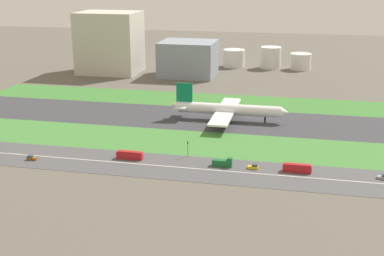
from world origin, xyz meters
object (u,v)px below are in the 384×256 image
truck_1 (223,163)px  hangar_building (188,59)px  car_3 (253,167)px  car_2 (32,158)px  bus_1 (130,155)px  fuel_tank_west (234,58)px  bus_0 (297,168)px  car_0 (383,177)px  airliner (226,109)px  traffic_light (188,148)px  fuel_tank_east (300,61)px  terminal_building (110,43)px  fuel_tank_centre (271,58)px

truck_1 → hangar_building: hangar_building is taller
car_3 → car_2: 96.01m
bus_1 → fuel_tank_west: 227.56m
car_3 → bus_0: bus_0 is taller
car_2 → car_0: (146.90, 10.00, 0.00)m
truck_1 → bus_0: truck_1 is taller
bus_1 → bus_0: bearing=0.0°
car_0 → bus_1: bearing=-180.0°
airliner → bus_1: airliner is taller
car_2 → hangar_building: 194.30m
car_0 → traffic_light: traffic_light is taller
car_2 → fuel_tank_east: 261.93m
airliner → truck_1: 68.72m
terminal_building → fuel_tank_west: (92.55, 45.00, -16.46)m
car_0 → terminal_building: (-182.95, 182.00, 22.76)m
traffic_light → fuel_tank_east: (45.71, 219.01, 2.22)m
airliner → terminal_building: (-109.77, 114.00, 17.45)m
airliner → fuel_tank_east: airliner is taller
fuel_tank_east → truck_1: bearing=-97.2°
car_2 → bus_1: (41.45, 10.00, 0.90)m
airliner → bus_1: (-32.27, -68.00, -4.41)m
truck_1 → hangar_building: (-55.45, 182.00, 11.58)m
traffic_light → terminal_building: terminal_building is taller
fuel_tank_centre → fuel_tank_east: size_ratio=1.03×
bus_1 → traffic_light: bearing=18.3°
hangar_building → fuel_tank_west: (29.39, 45.00, -6.03)m
fuel_tank_centre → truck_1: bearing=-91.1°
airliner → fuel_tank_centre: size_ratio=3.70×
car_2 → traffic_light: size_ratio=0.61×
traffic_light → fuel_tank_west: 219.22m
car_3 → car_0: size_ratio=1.00×
bus_1 → fuel_tank_centre: fuel_tank_centre is taller
traffic_light → terminal_building: bearing=120.3°
car_3 → car_0: same height
bus_1 → fuel_tank_east: size_ratio=0.68×
bus_1 → car_0: bus_1 is taller
fuel_tank_east → airliner: bearing=-103.3°
traffic_light → hangar_building: 178.46m
terminal_building → fuel_tank_east: terminal_building is taller
airliner → fuel_tank_centre: (13.29, 159.00, 2.56)m
bus_1 → fuel_tank_east: fuel_tank_east is taller
truck_1 → fuel_tank_centre: 227.16m
car_2 → truck_1: bearing=-173.1°
fuel_tank_west → fuel_tank_centre: fuel_tank_centre is taller
airliner → car_0: bearing=-42.9°
traffic_light → bus_1: bearing=-161.7°
bus_1 → fuel_tank_west: fuel_tank_west is taller
bus_0 → bus_1: 71.78m
hangar_building → bus_0: bearing=-64.7°
bus_1 → traffic_light: size_ratio=1.61×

